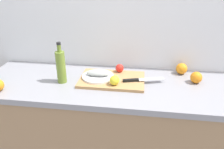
% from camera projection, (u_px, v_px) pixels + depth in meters
% --- Properties ---
extents(back_wall, '(3.20, 0.05, 2.50)m').
position_uv_depth(back_wall, '(126.00, 23.00, 1.71)').
color(back_wall, white).
rests_on(back_wall, ground_plane).
extents(kitchen_counter, '(2.00, 0.60, 0.90)m').
position_uv_depth(kitchen_counter, '(120.00, 135.00, 1.76)').
color(kitchen_counter, '#9E7A56').
rests_on(kitchen_counter, ground_plane).
extents(cutting_board, '(0.45, 0.30, 0.02)m').
position_uv_depth(cutting_board, '(112.00, 80.00, 1.61)').
color(cutting_board, tan).
rests_on(cutting_board, kitchen_counter).
extents(white_plate, '(0.23, 0.23, 0.01)m').
position_uv_depth(white_plate, '(98.00, 76.00, 1.62)').
color(white_plate, white).
rests_on(white_plate, cutting_board).
extents(fish_fillet, '(0.17, 0.07, 0.04)m').
position_uv_depth(fish_fillet, '(98.00, 73.00, 1.61)').
color(fish_fillet, '#999E99').
rests_on(fish_fillet, white_plate).
extents(chef_knife, '(0.29, 0.11, 0.02)m').
position_uv_depth(chef_knife, '(138.00, 80.00, 1.57)').
color(chef_knife, silver).
rests_on(chef_knife, cutting_board).
extents(lemon_0, '(0.07, 0.07, 0.07)m').
position_uv_depth(lemon_0, '(114.00, 80.00, 1.51)').
color(lemon_0, yellow).
rests_on(lemon_0, cutting_board).
extents(tomato_0, '(0.06, 0.06, 0.06)m').
position_uv_depth(tomato_0, '(120.00, 68.00, 1.70)').
color(tomato_0, red).
rests_on(tomato_0, cutting_board).
extents(olive_oil_bottle, '(0.06, 0.06, 0.29)m').
position_uv_depth(olive_oil_bottle, '(61.00, 66.00, 1.55)').
color(olive_oil_bottle, olive).
rests_on(olive_oil_bottle, kitchen_counter).
extents(orange_0, '(0.08, 0.08, 0.08)m').
position_uv_depth(orange_0, '(196.00, 77.00, 1.57)').
color(orange_0, orange).
rests_on(orange_0, kitchen_counter).
extents(orange_1, '(0.08, 0.08, 0.08)m').
position_uv_depth(orange_1, '(182.00, 69.00, 1.71)').
color(orange_1, orange).
rests_on(orange_1, kitchen_counter).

